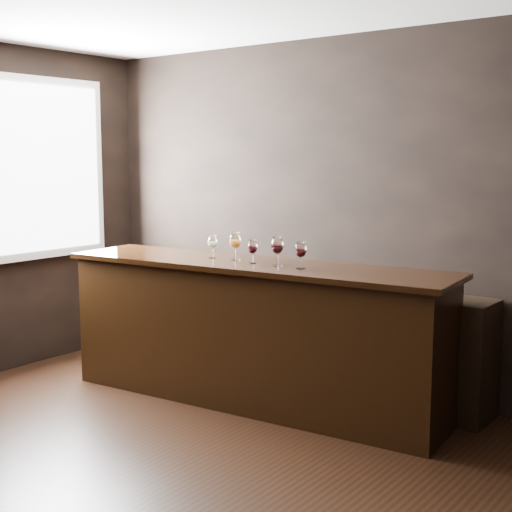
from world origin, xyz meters
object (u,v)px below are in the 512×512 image
Objects in this scene: back_bar_shelf at (340,339)px; bar_counter at (253,335)px; glass_red_a at (253,247)px; glass_red_c at (301,250)px; glass_red_b at (277,246)px; glass_amber at (235,241)px; glass_white at (212,243)px.

bar_counter is at bearing -123.72° from back_bar_shelf.
bar_counter is at bearing 123.42° from glass_red_a.
glass_red_c reaches higher than glass_red_a.
glass_red_a is 0.22m from glass_red_b.
glass_amber is at bearing 168.46° from bar_counter.
back_bar_shelf is at bearing 44.79° from glass_amber.
glass_red_c is (0.84, -0.02, 0.01)m from glass_white.
glass_red_c is (0.42, 0.01, 0.01)m from glass_red_a.
glass_amber is 1.10× the size of glass_red_c.
bar_counter is 16.64× the size of glass_white.
glass_red_c reaches higher than glass_white.
glass_white is at bearing -142.54° from back_bar_shelf.
glass_red_b reaches higher than glass_red_a.
glass_red_a is at bearing -62.20° from bar_counter.
back_bar_shelf is 1.07m from glass_red_a.
bar_counter is at bearing 174.43° from glass_red_b.
glass_amber reaches higher than glass_red_a.
glass_white is at bearing 178.34° from glass_red_c.
bar_counter is at bearing 0.56° from glass_white.
glass_red_b is at bearing -1.76° from glass_white.
glass_amber reaches higher than glass_red_c.
glass_white is 0.63m from glass_red_b.
bar_counter is 0.74m from glass_red_b.
back_bar_shelf is 11.23× the size of glass_red_b.
glass_red_c is at bearing -4.31° from glass_amber.
glass_white is 0.84m from glass_red_c.
glass_red_c is at bearing 0.99° from glass_red_a.
back_bar_shelf is at bearing 59.28° from glass_red_a.
glass_white is at bearing 175.66° from glass_red_a.
back_bar_shelf is at bearing 93.47° from glass_red_c.
back_bar_shelf is at bearing 37.46° from glass_white.
glass_white is 0.92× the size of glass_red_c.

